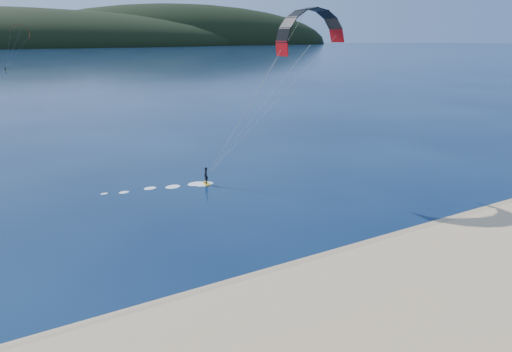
% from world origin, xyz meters
% --- Properties ---
extents(ground, '(1800.00, 1800.00, 0.00)m').
position_xyz_m(ground, '(0.00, 0.00, 0.00)').
color(ground, black).
rests_on(ground, ground).
extents(wet_sand, '(220.00, 2.50, 0.10)m').
position_xyz_m(wet_sand, '(0.00, 4.50, 0.05)').
color(wet_sand, '#957E56').
rests_on(wet_sand, ground).
extents(headland, '(1200.00, 310.00, 140.00)m').
position_xyz_m(headland, '(0.63, 745.28, 0.00)').
color(headland, black).
rests_on(headland, ground).
extents(kitesurfer_near, '(23.85, 7.06, 16.68)m').
position_xyz_m(kitesurfer_near, '(12.43, 19.53, 13.19)').
color(kitesurfer_near, '#C59117').
rests_on(kitesurfer_near, ground).
extents(kitesurfer_far, '(12.89, 7.99, 19.26)m').
position_xyz_m(kitesurfer_far, '(-10.91, 201.25, 15.46)').
color(kitesurfer_far, '#C59117').
rests_on(kitesurfer_far, ground).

